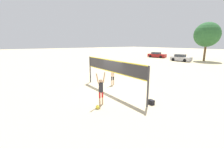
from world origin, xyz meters
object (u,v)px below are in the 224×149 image
at_px(gear_bag, 151,102).
at_px(parked_car_near, 157,55).
at_px(player_blocker, 113,74).
at_px(parked_car_mid, 181,58).
at_px(tree_right_cluster, 207,35).
at_px(volleyball, 98,107).
at_px(player_spiker, 101,88).
at_px(volleyball_net, 112,69).

relative_size(gear_bag, parked_car_near, 0.08).
bearing_deg(parked_car_near, player_blocker, -72.81).
bearing_deg(player_blocker, parked_car_mid, -164.48).
bearing_deg(parked_car_mid, parked_car_near, 159.17).
xyz_separation_m(gear_bag, tree_right_cluster, (-8.58, 27.58, 5.32)).
bearing_deg(tree_right_cluster, parked_car_near, -170.10).
bearing_deg(parked_car_mid, gear_bag, -67.38).
xyz_separation_m(volleyball, gear_bag, (1.42, 3.08, 0.03)).
bearing_deg(volleyball, parked_car_near, 122.01).
xyz_separation_m(gear_bag, parked_car_mid, (-11.31, 23.15, 0.50)).
bearing_deg(player_spiker, player_blocker, 44.59).
bearing_deg(parked_car_near, volleyball_net, -71.41).
height_order(volleyball_net, player_spiker, volleyball_net).
distance_m(volleyball, gear_bag, 3.39).
height_order(player_blocker, gear_bag, player_blocker).
relative_size(player_spiker, gear_bag, 5.49).
relative_size(player_spiker, parked_car_mid, 0.50).
height_order(volleyball_net, parked_car_mid, volleyball_net).
relative_size(player_blocker, parked_car_near, 0.41).
bearing_deg(gear_bag, player_spiker, -125.60).
relative_size(volleyball_net, tree_right_cluster, 0.92).
bearing_deg(volleyball, volleyball_net, 129.24).
relative_size(gear_bag, parked_car_mid, 0.09).
bearing_deg(parked_car_mid, volleyball, -72.75).
relative_size(volleyball_net, gear_bag, 19.72).
bearing_deg(tree_right_cluster, parked_car_mid, -121.61).
distance_m(player_blocker, volleyball, 5.34).
xyz_separation_m(gear_bag, parked_car_near, (-19.40, 25.70, 0.50)).
xyz_separation_m(volleyball, tree_right_cluster, (-7.17, 30.67, 5.36)).
xyz_separation_m(player_blocker, parked_car_mid, (-6.24, 22.46, -0.38)).
xyz_separation_m(player_spiker, player_blocker, (-3.23, 3.28, -0.04)).
height_order(volleyball_net, volleyball, volleyball_net).
distance_m(player_spiker, tree_right_cluster, 31.21).
xyz_separation_m(volleyball, parked_car_mid, (-9.89, 26.24, 0.54)).
bearing_deg(volleyball, player_spiker, 130.29).
relative_size(gear_bag, tree_right_cluster, 0.05).
distance_m(player_blocker, tree_right_cluster, 27.47).
bearing_deg(gear_bag, volleyball, -114.66).
bearing_deg(player_spiker, volleyball, -139.71).
bearing_deg(player_blocker, tree_right_cluster, -172.56).
xyz_separation_m(volleyball_net, player_blocker, (-1.56, 1.21, -0.79)).
bearing_deg(player_spiker, parked_car_near, 31.84).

